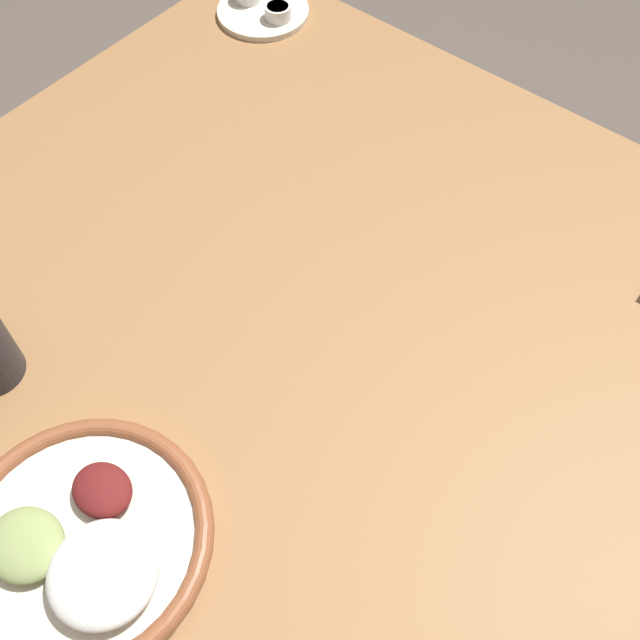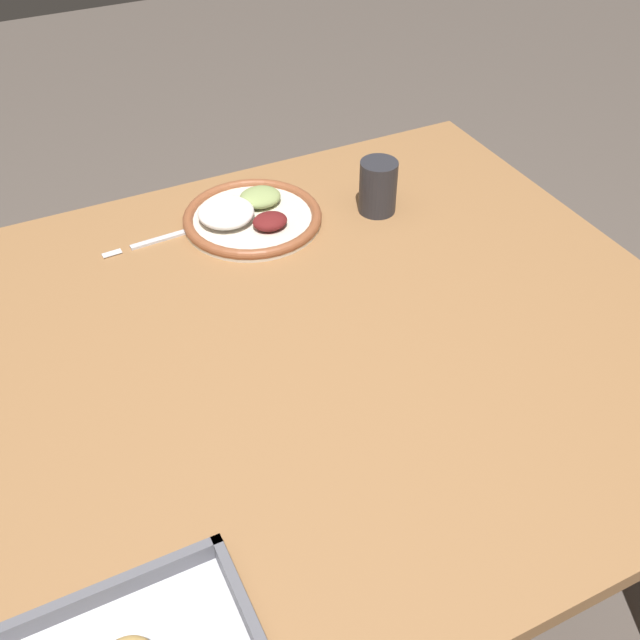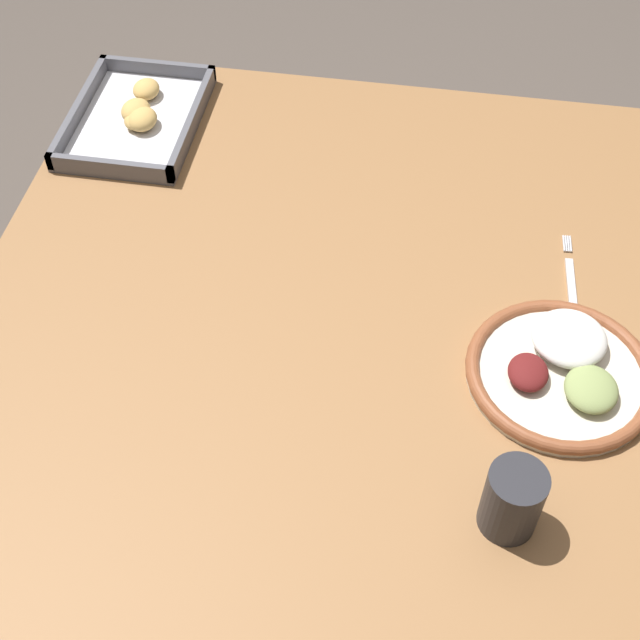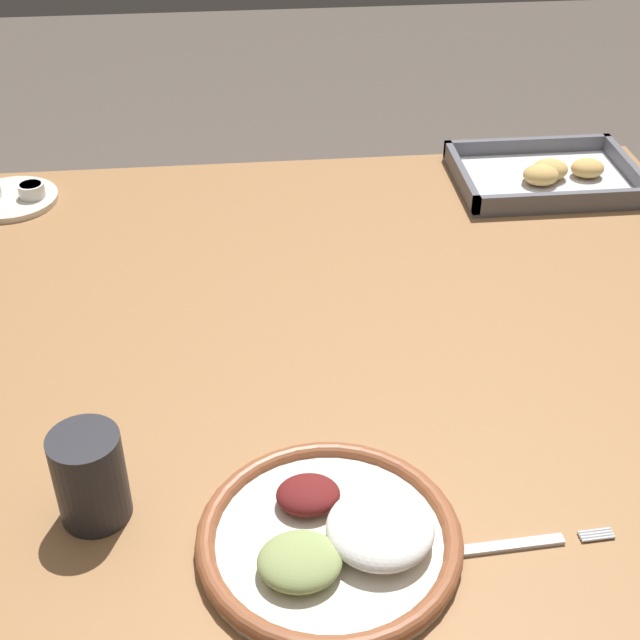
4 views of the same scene
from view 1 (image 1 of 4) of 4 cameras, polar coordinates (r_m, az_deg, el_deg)
name	(u,v)px [view 1 (image 1 of 4)]	position (r m, az deg, el deg)	size (l,w,h in m)	color
ground_plane	(324,535)	(1.57, 0.32, -16.05)	(8.00, 8.00, 0.00)	#564C44
dining_table	(327,376)	(0.97, 0.51, -4.32)	(1.23, 1.08, 0.74)	olive
dinner_plate	(82,544)	(0.81, -17.67, -15.94)	(0.27, 0.27, 0.05)	beige
saucer_plate	(262,8)	(1.34, -4.43, 22.64)	(0.15, 0.15, 0.04)	beige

